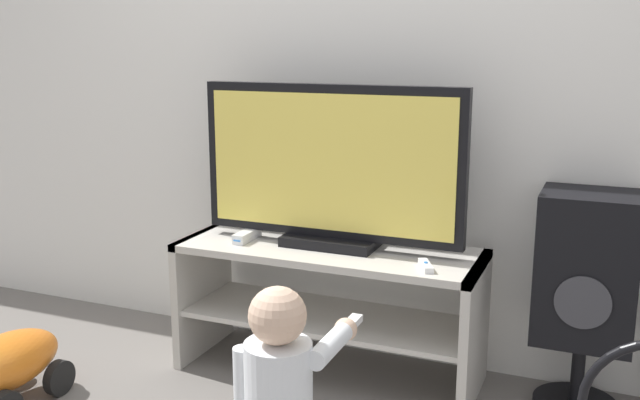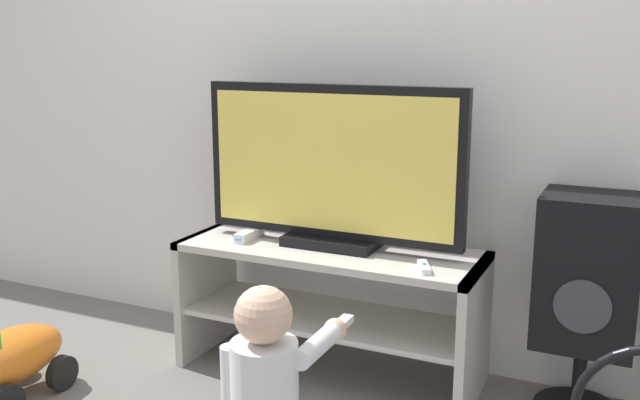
{
  "view_description": "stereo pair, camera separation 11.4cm",
  "coord_description": "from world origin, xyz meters",
  "px_view_note": "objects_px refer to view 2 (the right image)",
  "views": [
    {
      "loc": [
        1.05,
        -2.36,
        1.38
      ],
      "look_at": [
        0.0,
        0.14,
        0.77
      ],
      "focal_mm": 40.0,
      "sensor_mm": 36.0,
      "label": 1
    },
    {
      "loc": [
        1.15,
        -2.32,
        1.38
      ],
      "look_at": [
        0.0,
        0.14,
        0.77
      ],
      "focal_mm": 40.0,
      "sensor_mm": 36.0,
      "label": 2
    }
  ],
  "objects_px": {
    "child": "(267,390)",
    "speaker_tower": "(588,277)",
    "ride_on_toy": "(6,357)",
    "game_console": "(249,235)",
    "remote_primary": "(424,267)",
    "television": "(332,168)"
  },
  "relations": [
    {
      "from": "child",
      "to": "speaker_tower",
      "type": "xyz_separation_m",
      "value": [
        0.73,
        1.08,
        0.1
      ]
    },
    {
      "from": "child",
      "to": "ride_on_toy",
      "type": "relative_size",
      "value": 1.48
    },
    {
      "from": "child",
      "to": "ride_on_toy",
      "type": "bearing_deg",
      "value": 169.64
    },
    {
      "from": "speaker_tower",
      "to": "game_console",
      "type": "bearing_deg",
      "value": -174.02
    },
    {
      "from": "speaker_tower",
      "to": "child",
      "type": "bearing_deg",
      "value": -124.29
    },
    {
      "from": "remote_primary",
      "to": "speaker_tower",
      "type": "xyz_separation_m",
      "value": [
        0.55,
        0.23,
        -0.03
      ]
    },
    {
      "from": "remote_primary",
      "to": "ride_on_toy",
      "type": "distance_m",
      "value": 1.65
    },
    {
      "from": "television",
      "to": "ride_on_toy",
      "type": "bearing_deg",
      "value": -144.33
    },
    {
      "from": "remote_primary",
      "to": "speaker_tower",
      "type": "bearing_deg",
      "value": 22.46
    },
    {
      "from": "game_console",
      "to": "speaker_tower",
      "type": "height_order",
      "value": "speaker_tower"
    },
    {
      "from": "television",
      "to": "speaker_tower",
      "type": "height_order",
      "value": "television"
    },
    {
      "from": "game_console",
      "to": "ride_on_toy",
      "type": "height_order",
      "value": "game_console"
    },
    {
      "from": "remote_primary",
      "to": "ride_on_toy",
      "type": "xyz_separation_m",
      "value": [
        -1.49,
        -0.61,
        -0.39
      ]
    },
    {
      "from": "remote_primary",
      "to": "child",
      "type": "height_order",
      "value": "child"
    },
    {
      "from": "speaker_tower",
      "to": "television",
      "type": "bearing_deg",
      "value": -175.09
    },
    {
      "from": "television",
      "to": "speaker_tower",
      "type": "bearing_deg",
      "value": 4.91
    },
    {
      "from": "ride_on_toy",
      "to": "remote_primary",
      "type": "bearing_deg",
      "value": 22.36
    },
    {
      "from": "television",
      "to": "speaker_tower",
      "type": "distance_m",
      "value": 1.05
    },
    {
      "from": "television",
      "to": "child",
      "type": "bearing_deg",
      "value": -75.77
    },
    {
      "from": "speaker_tower",
      "to": "ride_on_toy",
      "type": "height_order",
      "value": "speaker_tower"
    },
    {
      "from": "remote_primary",
      "to": "speaker_tower",
      "type": "relative_size",
      "value": 0.16
    },
    {
      "from": "game_console",
      "to": "child",
      "type": "relative_size",
      "value": 0.24
    }
  ]
}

